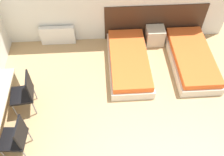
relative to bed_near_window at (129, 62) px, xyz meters
name	(u,v)px	position (x,y,z in m)	size (l,w,h in m)	color
headboard_panel	(155,22)	(0.76, 1.03, 0.32)	(2.56, 0.03, 0.99)	#382316
bed_near_window	(129,62)	(0.00, 0.00, 0.00)	(0.95, 1.99, 0.35)	beige
bed_near_door	(191,59)	(1.51, 0.00, 0.00)	(0.95, 1.99, 0.35)	beige
nightstand	(155,36)	(0.76, 0.80, 0.06)	(0.45, 0.38, 0.46)	beige
radiator	(58,35)	(-1.73, 0.94, 0.09)	(0.88, 0.12, 0.52)	silver
chair_near_laptop	(25,92)	(-2.19, -1.02, 0.36)	(0.49, 0.49, 0.97)	black
chair_near_notebook	(16,137)	(-2.19, -1.99, 0.36)	(0.48, 0.48, 0.97)	black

